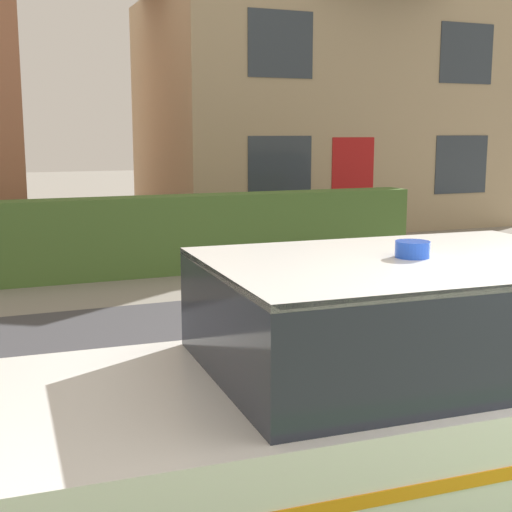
# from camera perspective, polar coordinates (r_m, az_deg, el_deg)

# --- Properties ---
(road_strip) EXTENTS (28.00, 6.50, 0.01)m
(road_strip) POSITION_cam_1_polar(r_m,az_deg,el_deg) (6.87, 7.98, -8.89)
(road_strip) COLOR #424247
(road_strip) RESTS_ON ground
(garden_hedge) EXTENTS (9.94, 0.56, 1.23)m
(garden_hedge) POSITION_cam_1_polar(r_m,az_deg,el_deg) (11.12, -10.71, 1.47)
(garden_hedge) COLOR #4C7233
(garden_hedge) RESTS_ON ground
(police_car) EXTENTS (4.58, 1.97, 1.57)m
(police_car) POSITION_cam_1_polar(r_m,az_deg,el_deg) (4.35, 10.30, -10.32)
(police_car) COLOR black
(police_car) RESTS_ON road_strip
(house_right) EXTENTS (8.59, 5.56, 7.16)m
(house_right) POSITION_cam_1_polar(r_m,az_deg,el_deg) (17.99, 5.18, 14.43)
(house_right) COLOR tan
(house_right) RESTS_ON ground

